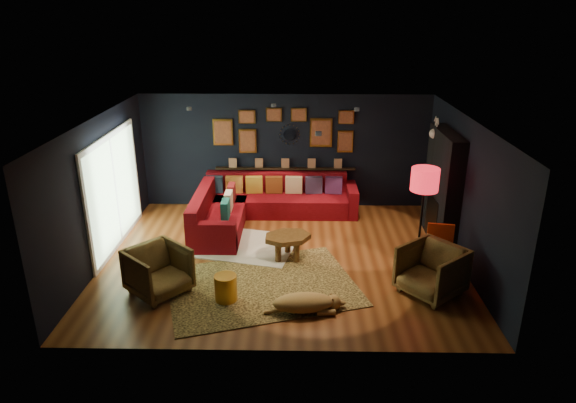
{
  "coord_description": "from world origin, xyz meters",
  "views": [
    {
      "loc": [
        0.28,
        -8.56,
        4.39
      ],
      "look_at": [
        0.11,
        0.3,
        1.02
      ],
      "focal_mm": 32.0,
      "sensor_mm": 36.0,
      "label": 1
    }
  ],
  "objects_px": {
    "armchair_left": "(158,269)",
    "armchair_right": "(432,268)",
    "sectional": "(256,206)",
    "floor_lamp": "(425,183)",
    "gold_stool": "(226,288)",
    "orange_chair": "(440,247)",
    "pouf": "(223,217)",
    "coffee_table": "(287,240)",
    "dog": "(303,299)"
  },
  "relations": [
    {
      "from": "coffee_table",
      "to": "gold_stool",
      "type": "distance_m",
      "value": 1.77
    },
    {
      "from": "sectional",
      "to": "dog",
      "type": "bearing_deg",
      "value": -74.5
    },
    {
      "from": "armchair_left",
      "to": "pouf",
      "type": "bearing_deg",
      "value": 28.62
    },
    {
      "from": "floor_lamp",
      "to": "dog",
      "type": "distance_m",
      "value": 3.03
    },
    {
      "from": "armchair_right",
      "to": "floor_lamp",
      "type": "relative_size",
      "value": 0.51
    },
    {
      "from": "dog",
      "to": "coffee_table",
      "type": "bearing_deg",
      "value": 93.5
    },
    {
      "from": "armchair_left",
      "to": "floor_lamp",
      "type": "relative_size",
      "value": 0.49
    },
    {
      "from": "orange_chair",
      "to": "floor_lamp",
      "type": "bearing_deg",
      "value": 120.73
    },
    {
      "from": "coffee_table",
      "to": "dog",
      "type": "height_order",
      "value": "coffee_table"
    },
    {
      "from": "armchair_left",
      "to": "gold_stool",
      "type": "bearing_deg",
      "value": -59.33
    },
    {
      "from": "orange_chair",
      "to": "dog",
      "type": "bearing_deg",
      "value": -143.34
    },
    {
      "from": "coffee_table",
      "to": "armchair_right",
      "type": "distance_m",
      "value": 2.63
    },
    {
      "from": "pouf",
      "to": "dog",
      "type": "xyz_separation_m",
      "value": [
        1.68,
        -3.29,
        0.03
      ]
    },
    {
      "from": "pouf",
      "to": "armchair_right",
      "type": "bearing_deg",
      "value": -35.75
    },
    {
      "from": "dog",
      "to": "gold_stool",
      "type": "bearing_deg",
      "value": 160.7
    },
    {
      "from": "orange_chair",
      "to": "armchair_right",
      "type": "bearing_deg",
      "value": -104.77
    },
    {
      "from": "armchair_right",
      "to": "gold_stool",
      "type": "relative_size",
      "value": 2.03
    },
    {
      "from": "gold_stool",
      "to": "sectional",
      "type": "bearing_deg",
      "value": 86.1
    },
    {
      "from": "coffee_table",
      "to": "pouf",
      "type": "xyz_separation_m",
      "value": [
        -1.4,
        1.51,
        -0.19
      ]
    },
    {
      "from": "gold_stool",
      "to": "orange_chair",
      "type": "xyz_separation_m",
      "value": [
        3.56,
        0.87,
        0.33
      ]
    },
    {
      "from": "coffee_table",
      "to": "floor_lamp",
      "type": "bearing_deg",
      "value": -1.02
    },
    {
      "from": "dog",
      "to": "armchair_left",
      "type": "bearing_deg",
      "value": 161.98
    },
    {
      "from": "sectional",
      "to": "armchair_left",
      "type": "relative_size",
      "value": 3.89
    },
    {
      "from": "pouf",
      "to": "armchair_right",
      "type": "relative_size",
      "value": 0.55
    },
    {
      "from": "pouf",
      "to": "armchair_right",
      "type": "height_order",
      "value": "armchair_right"
    },
    {
      "from": "armchair_left",
      "to": "armchair_right",
      "type": "xyz_separation_m",
      "value": [
        4.4,
        0.07,
        0.01
      ]
    },
    {
      "from": "armchair_right",
      "to": "gold_stool",
      "type": "distance_m",
      "value": 3.31
    },
    {
      "from": "armchair_left",
      "to": "orange_chair",
      "type": "xyz_separation_m",
      "value": [
        4.67,
        0.65,
        0.12
      ]
    },
    {
      "from": "sectional",
      "to": "coffee_table",
      "type": "bearing_deg",
      "value": -68.39
    },
    {
      "from": "coffee_table",
      "to": "orange_chair",
      "type": "relative_size",
      "value": 1.11
    },
    {
      "from": "sectional",
      "to": "pouf",
      "type": "height_order",
      "value": "sectional"
    },
    {
      "from": "coffee_table",
      "to": "pouf",
      "type": "bearing_deg",
      "value": 132.98
    },
    {
      "from": "gold_stool",
      "to": "armchair_right",
      "type": "bearing_deg",
      "value": 5.06
    },
    {
      "from": "armchair_right",
      "to": "dog",
      "type": "bearing_deg",
      "value": -114.06
    },
    {
      "from": "dog",
      "to": "orange_chair",
      "type": "bearing_deg",
      "value": 21.31
    },
    {
      "from": "coffee_table",
      "to": "dog",
      "type": "xyz_separation_m",
      "value": [
        0.28,
        -1.79,
        -0.17
      ]
    },
    {
      "from": "coffee_table",
      "to": "dog",
      "type": "bearing_deg",
      "value": -81.1
    },
    {
      "from": "pouf",
      "to": "gold_stool",
      "type": "height_order",
      "value": "gold_stool"
    },
    {
      "from": "pouf",
      "to": "armchair_left",
      "type": "relative_size",
      "value": 0.57
    },
    {
      "from": "sectional",
      "to": "floor_lamp",
      "type": "height_order",
      "value": "floor_lamp"
    },
    {
      "from": "pouf",
      "to": "orange_chair",
      "type": "relative_size",
      "value": 0.53
    },
    {
      "from": "sectional",
      "to": "orange_chair",
      "type": "height_order",
      "value": "orange_chair"
    },
    {
      "from": "armchair_left",
      "to": "gold_stool",
      "type": "relative_size",
      "value": 1.97
    },
    {
      "from": "coffee_table",
      "to": "dog",
      "type": "distance_m",
      "value": 1.82
    },
    {
      "from": "armchair_left",
      "to": "floor_lamp",
      "type": "bearing_deg",
      "value": -32.79
    },
    {
      "from": "coffee_table",
      "to": "orange_chair",
      "type": "bearing_deg",
      "value": -13.21
    },
    {
      "from": "gold_stool",
      "to": "orange_chair",
      "type": "distance_m",
      "value": 3.68
    },
    {
      "from": "gold_stool",
      "to": "orange_chair",
      "type": "height_order",
      "value": "orange_chair"
    },
    {
      "from": "armchair_left",
      "to": "armchair_right",
      "type": "height_order",
      "value": "armchair_right"
    },
    {
      "from": "sectional",
      "to": "armchair_left",
      "type": "height_order",
      "value": "armchair_left"
    }
  ]
}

